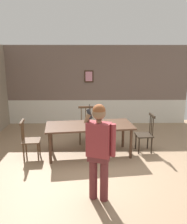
{
  "coord_description": "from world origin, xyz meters",
  "views": [
    {
      "loc": [
        -0.23,
        -4.78,
        2.43
      ],
      "look_at": [
        -0.17,
        -0.65,
        1.41
      ],
      "focal_mm": 37.49,
      "sensor_mm": 36.0,
      "label": 1
    }
  ],
  "objects_px": {
    "chair_by_doorway": "(30,140)",
    "person_figure": "(99,147)",
    "dining_table": "(90,128)",
    "chair_near_window": "(146,134)",
    "chair_at_table_head": "(86,126)"
  },
  "relations": [
    {
      "from": "dining_table",
      "to": "chair_near_window",
      "type": "xyz_separation_m",
      "value": [
        1.43,
        0.18,
        -0.23
      ]
    },
    {
      "from": "chair_at_table_head",
      "to": "person_figure",
      "type": "xyz_separation_m",
      "value": [
        0.27,
        -2.7,
        0.47
      ]
    },
    {
      "from": "chair_near_window",
      "to": "chair_by_doorway",
      "type": "height_order",
      "value": "chair_near_window"
    },
    {
      "from": "dining_table",
      "to": "chair_near_window",
      "type": "bearing_deg",
      "value": 7.28
    },
    {
      "from": "chair_by_doorway",
      "to": "person_figure",
      "type": "bearing_deg",
      "value": 37.87
    },
    {
      "from": "chair_near_window",
      "to": "chair_at_table_head",
      "type": "xyz_separation_m",
      "value": [
        -1.53,
        0.66,
        0.02
      ]
    },
    {
      "from": "chair_near_window",
      "to": "chair_by_doorway",
      "type": "relative_size",
      "value": 1.05
    },
    {
      "from": "chair_by_doorway",
      "to": "chair_at_table_head",
      "type": "height_order",
      "value": "chair_at_table_head"
    },
    {
      "from": "chair_at_table_head",
      "to": "person_figure",
      "type": "relative_size",
      "value": 0.61
    },
    {
      "from": "dining_table",
      "to": "chair_by_doorway",
      "type": "distance_m",
      "value": 1.46
    },
    {
      "from": "chair_by_doorway",
      "to": "person_figure",
      "type": "height_order",
      "value": "person_figure"
    },
    {
      "from": "dining_table",
      "to": "chair_by_doorway",
      "type": "relative_size",
      "value": 2.36
    },
    {
      "from": "dining_table",
      "to": "chair_at_table_head",
      "type": "bearing_deg",
      "value": 97.14
    },
    {
      "from": "dining_table",
      "to": "person_figure",
      "type": "distance_m",
      "value": 1.89
    },
    {
      "from": "chair_near_window",
      "to": "person_figure",
      "type": "distance_m",
      "value": 2.45
    }
  ]
}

